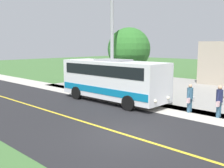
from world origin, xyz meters
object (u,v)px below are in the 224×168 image
Objects in this scene: pedestrian_waiting at (190,97)px; pedestrian_with_bags at (219,100)px; tree_curbside at (129,49)px; shuttle_bus_front at (113,78)px; street_light_pole at (111,36)px.

pedestrian_with_bags is at bearing 91.96° from pedestrian_waiting.
pedestrian_waiting is 0.31× the size of tree_curbside.
tree_curbside is at bearing -160.09° from shuttle_bus_front.
shuttle_bus_front is 2.94m from street_light_pole.
tree_curbside is at bearing -103.54° from pedestrian_with_bags.
shuttle_bus_front is 0.97× the size of street_light_pole.
shuttle_bus_front is 1.53× the size of tree_curbside.
tree_curbside is (-2.52, -0.49, -0.96)m from street_light_pole.
pedestrian_waiting is 0.20× the size of street_light_pole.
pedestrian_with_bags is 8.17m from street_light_pole.
pedestrian_with_bags is 1.64m from pedestrian_waiting.
pedestrian_waiting is at bearing 100.44° from shuttle_bus_front.
street_light_pole is at bearing -123.50° from shuttle_bus_front.
pedestrian_with_bags is (-1.00, 6.78, -0.66)m from shuttle_bus_front.
pedestrian_with_bags is at bearing 76.46° from tree_curbside.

